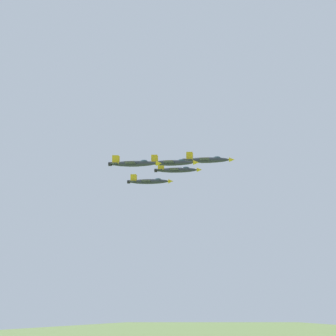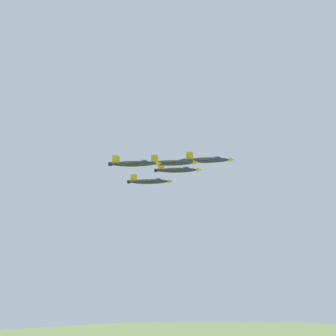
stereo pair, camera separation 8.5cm
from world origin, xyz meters
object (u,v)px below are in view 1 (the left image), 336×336
(jet_lead, at_px, (207,160))
(jet_right_wingman, at_px, (172,163))
(jet_left_wingman, at_px, (177,170))
(jet_left_outer, at_px, (149,181))
(jet_right_outer, at_px, (134,163))

(jet_lead, relative_size, jet_right_wingman, 1.06)
(jet_left_wingman, xyz_separation_m, jet_left_outer, (-16.05, -0.81, -3.01))
(jet_right_wingman, height_order, jet_left_outer, jet_right_wingman)
(jet_lead, height_order, jet_right_outer, jet_lead)
(jet_left_wingman, bearing_deg, jet_right_wingman, -89.55)
(jet_left_wingman, relative_size, jet_right_outer, 1.00)
(jet_lead, bearing_deg, jet_left_outer, 140.06)
(jet_lead, height_order, jet_right_wingman, jet_lead)
(jet_right_wingman, distance_m, jet_right_outer, 16.16)
(jet_left_outer, distance_m, jet_right_outer, 41.65)
(jet_right_wingman, distance_m, jet_left_outer, 33.65)
(jet_right_wingman, bearing_deg, jet_left_wingman, 89.57)
(jet_left_wingman, relative_size, jet_left_outer, 0.98)
(jet_left_wingman, distance_m, jet_right_wingman, 20.82)
(jet_right_outer, bearing_deg, jet_right_wingman, 40.32)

